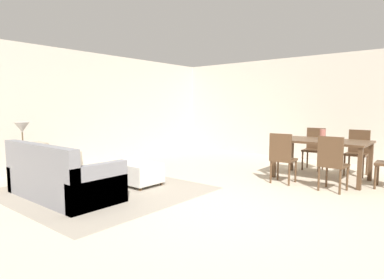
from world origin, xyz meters
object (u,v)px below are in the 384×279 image
dining_chair_near_right (332,161)px  vase_centerpiece (323,134)px  side_table (24,159)px  dining_chair_near_left (282,155)px  dining_chair_far_right (358,150)px  table_lamp (22,129)px  dining_chair_far_left (314,146)px  ottoman_table (135,172)px  couch (61,179)px  dining_table (322,144)px

dining_chair_near_right → vase_centerpiece: (-0.44, 0.88, 0.34)m
side_table → dining_chair_near_left: bearing=40.3°
vase_centerpiece → dining_chair_near_left: bearing=-116.1°
vase_centerpiece → dining_chair_far_right: bearing=61.7°
dining_chair_far_right → table_lamp: bearing=-133.1°
dining_chair_far_left → vase_centerpiece: (0.43, -0.86, 0.34)m
table_lamp → dining_chair_far_left: table_lamp is taller
dining_chair_near_right → dining_chair_far_left: same height
ottoman_table → vase_centerpiece: size_ratio=4.59×
table_lamp → dining_chair_near_left: size_ratio=0.57×
couch → dining_chair_far_left: size_ratio=2.12×
side_table → dining_table: bearing=44.1°
dining_chair_near_right → vase_centerpiece: size_ratio=4.50×
ottoman_table → dining_chair_near_left: size_ratio=1.02×
dining_table → vase_centerpiece: vase_centerpiece is taller
dining_chair_far_right → dining_table: bearing=-117.3°
ottoman_table → dining_chair_far_right: dining_chair_far_right is taller
ottoman_table → dining_chair_near_left: dining_chair_near_left is taller
dining_chair_near_left → vase_centerpiece: (0.43, 0.87, 0.34)m
table_lamp → vase_centerpiece: table_lamp is taller
table_lamp → vase_centerpiece: (3.96, 3.87, -0.15)m
table_lamp → dining_chair_near_left: 4.66m
ottoman_table → dining_chair_far_left: 4.02m
ottoman_table → dining_chair_far_left: size_ratio=1.02×
ottoman_table → dining_chair_near_right: (2.88, 1.72, 0.29)m
dining_chair_far_left → dining_chair_far_right: same height
dining_chair_far_left → dining_chair_near_right: bearing=-63.5°
couch → side_table: 1.28m
ottoman_table → table_lamp: size_ratio=1.79×
dining_table → dining_chair_far_right: size_ratio=1.80×
ottoman_table → dining_chair_near_left: bearing=40.6°
couch → dining_chair_far_right: 5.66m
dining_chair_far_left → dining_chair_near_left: bearing=-89.9°
dining_table → dining_chair_near_left: 0.96m
couch → dining_table: bearing=55.0°
dining_chair_near_right → dining_chair_far_right: bearing=89.6°
couch → side_table: (-1.27, -0.00, 0.18)m
dining_chair_far_left → vase_centerpiece: vase_centerpiece is taller
dining_chair_near_right → dining_chair_far_left: size_ratio=1.00×
couch → table_lamp: table_lamp is taller
side_table → vase_centerpiece: vase_centerpiece is taller
couch → vase_centerpiece: vase_centerpiece is taller
dining_table → side_table: bearing=-135.9°
dining_chair_near_left → dining_chair_far_left: bearing=90.1°
dining_table → vase_centerpiece: size_ratio=8.10×
table_lamp → dining_chair_near_right: (4.39, 3.00, -0.49)m
ottoman_table → vase_centerpiece: 3.63m
ottoman_table → dining_chair_far_left: (2.02, 3.46, 0.29)m
side_table → dining_chair_far_left: size_ratio=0.65×
side_table → dining_table: dining_table is taller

